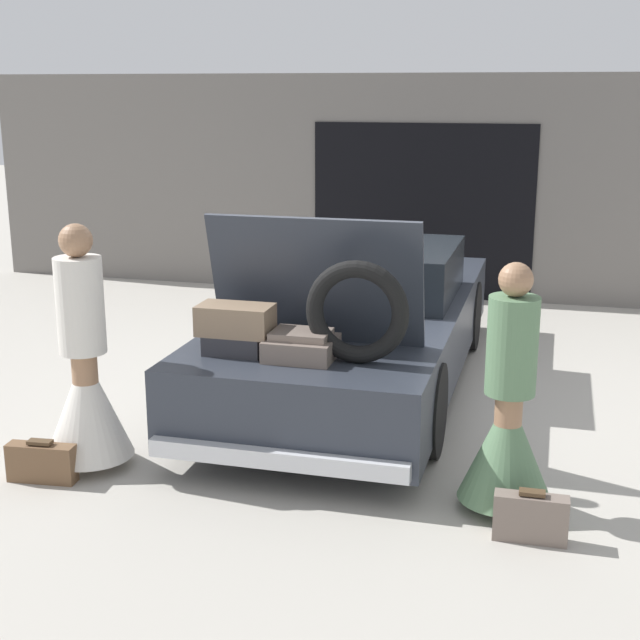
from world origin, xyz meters
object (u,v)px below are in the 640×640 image
car (357,324)px  person_left (86,383)px  suitcase_beside_right_person (531,518)px  suitcase_beside_left_person (42,463)px  person_right (508,425)px

car → person_left: car is taller
car → suitcase_beside_right_person: (1.63, -2.52, -0.43)m
suitcase_beside_left_person → car: bearing=57.1°
suitcase_beside_left_person → suitcase_beside_right_person: size_ratio=1.10×
suitcase_beside_right_person → car: bearing=122.9°
person_left → person_right: 2.90m
suitcase_beside_left_person → person_right: bearing=7.4°
person_right → suitcase_beside_right_person: person_right is taller
suitcase_beside_left_person → suitcase_beside_right_person: suitcase_beside_right_person is taller
person_left → person_right: bearing=85.8°
person_right → car: bearing=45.7°
person_left → suitcase_beside_right_person: 3.13m
person_left → suitcase_beside_right_person: size_ratio=3.97×
car → suitcase_beside_right_person: car is taller
car → suitcase_beside_right_person: bearing=-57.1°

